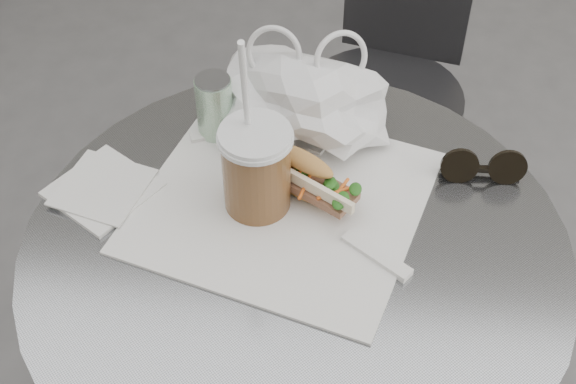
# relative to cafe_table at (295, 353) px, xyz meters

# --- Properties ---
(cafe_table) EXTENTS (0.76, 0.76, 0.74)m
(cafe_table) POSITION_rel_cafe_table_xyz_m (0.00, 0.00, 0.00)
(cafe_table) COLOR slate
(cafe_table) RESTS_ON ground
(chair_far) EXTENTS (0.36, 0.39, 0.68)m
(chair_far) POSITION_rel_cafe_table_xyz_m (0.12, 0.74, -0.16)
(chair_far) COLOR #2F2F31
(chair_far) RESTS_ON ground
(sandwich_paper) EXTENTS (0.47, 0.45, 0.00)m
(sandwich_paper) POSITION_rel_cafe_table_xyz_m (-0.03, 0.08, 0.28)
(sandwich_paper) COLOR white
(sandwich_paper) RESTS_ON cafe_table
(banh_mi) EXTENTS (0.22, 0.18, 0.07)m
(banh_mi) POSITION_rel_cafe_table_xyz_m (-0.00, 0.10, 0.31)
(banh_mi) COLOR #CB894D
(banh_mi) RESTS_ON sandwich_paper
(iced_coffee) EXTENTS (0.10, 0.10, 0.30)m
(iced_coffee) POSITION_rel_cafe_table_xyz_m (-0.06, 0.07, 0.35)
(iced_coffee) COLOR brown
(iced_coffee) RESTS_ON cafe_table
(sunglasses) EXTENTS (0.13, 0.04, 0.06)m
(sunglasses) POSITION_rel_cafe_table_xyz_m (0.26, 0.16, 0.30)
(sunglasses) COLOR black
(sunglasses) RESTS_ON cafe_table
(plastic_bag) EXTENTS (0.27, 0.23, 0.12)m
(plastic_bag) POSITION_rel_cafe_table_xyz_m (-0.01, 0.24, 0.34)
(plastic_bag) COLOR silver
(plastic_bag) RESTS_ON cafe_table
(napkin_stack) EXTENTS (0.18, 0.18, 0.01)m
(napkin_stack) POSITION_rel_cafe_table_xyz_m (-0.29, 0.07, 0.28)
(napkin_stack) COLOR white
(napkin_stack) RESTS_ON cafe_table
(drink_can) EXTENTS (0.06, 0.06, 0.11)m
(drink_can) POSITION_rel_cafe_table_xyz_m (-0.15, 0.21, 0.33)
(drink_can) COLOR #54905B
(drink_can) RESTS_ON cafe_table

